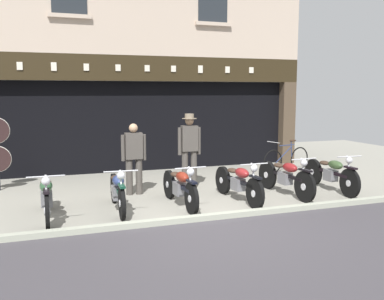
% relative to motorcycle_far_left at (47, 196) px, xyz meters
% --- Properties ---
extents(ground, '(21.78, 22.00, 0.18)m').
position_rel_motorcycle_far_left_xyz_m(ground, '(2.83, -2.09, -0.46)').
color(ground, gray).
extents(shop_facade, '(10.08, 4.42, 6.77)m').
position_rel_motorcycle_far_left_xyz_m(shop_facade, '(2.83, 5.87, 1.37)').
color(shop_facade, black).
rests_on(shop_facade, ground).
extents(motorcycle_far_left, '(0.62, 2.01, 0.92)m').
position_rel_motorcycle_far_left_xyz_m(motorcycle_far_left, '(0.00, 0.00, 0.00)').
color(motorcycle_far_left, black).
rests_on(motorcycle_far_left, ground).
extents(motorcycle_left, '(0.62, 1.92, 0.90)m').
position_rel_motorcycle_far_left_xyz_m(motorcycle_left, '(1.31, 0.12, -0.01)').
color(motorcycle_left, black).
rests_on(motorcycle_left, ground).
extents(motorcycle_center_left, '(0.62, 1.98, 0.90)m').
position_rel_motorcycle_far_left_xyz_m(motorcycle_center_left, '(2.56, 0.04, -0.01)').
color(motorcycle_center_left, black).
rests_on(motorcycle_center_left, ground).
extents(motorcycle_center, '(0.62, 2.04, 0.90)m').
position_rel_motorcycle_far_left_xyz_m(motorcycle_center, '(3.85, 0.02, -0.01)').
color(motorcycle_center, black).
rests_on(motorcycle_center, ground).
extents(motorcycle_center_right, '(0.62, 2.09, 0.92)m').
position_rel_motorcycle_far_left_xyz_m(motorcycle_center_right, '(5.08, 0.15, 0.01)').
color(motorcycle_center_right, black).
rests_on(motorcycle_center_right, ground).
extents(motorcycle_right, '(0.62, 2.04, 0.92)m').
position_rel_motorcycle_far_left_xyz_m(motorcycle_right, '(6.29, 0.14, 0.00)').
color(motorcycle_right, black).
rests_on(motorcycle_right, ground).
extents(salesman_left, '(0.56, 0.25, 1.60)m').
position_rel_motorcycle_far_left_xyz_m(salesman_left, '(1.90, 1.35, 0.46)').
color(salesman_left, '#47423D').
rests_on(salesman_left, ground).
extents(shopkeeper_center, '(0.56, 0.35, 1.79)m').
position_rel_motorcycle_far_left_xyz_m(shopkeeper_center, '(3.29, 1.57, 0.57)').
color(shopkeeper_center, '#47423D').
rests_on(shopkeeper_center, ground).
extents(advert_board_near, '(0.83, 0.03, 0.92)m').
position_rel_motorcycle_far_left_xyz_m(advert_board_near, '(5.17, 4.29, 1.32)').
color(advert_board_near, beige).
extents(leaning_bicycle, '(1.73, 0.59, 0.94)m').
position_rel_motorcycle_far_left_xyz_m(leaning_bicycle, '(6.66, 2.66, -0.05)').
color(leaning_bicycle, black).
rests_on(leaning_bicycle, ground).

